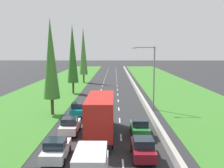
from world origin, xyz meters
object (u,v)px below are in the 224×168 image
object	(u,v)px
white_hatchback_left_lane	(56,149)
maroon_hatchback_right_lane_second	(143,148)
poplar_tree_second	(51,59)
red_box_truck_centre_lane	(101,115)
poplar_tree_third	(73,54)
teal_hatchback_left_lane	(78,109)
white_hatchback_left_lane_third	(70,125)
street_light_mast	(152,73)
poplar_tree_fourth	(83,51)
green_hatchback_right_lane	(140,127)

from	to	relation	value
white_hatchback_left_lane	maroon_hatchback_right_lane_second	bearing A→B (deg)	2.77
poplar_tree_second	red_box_truck_centre_lane	bearing A→B (deg)	-51.16
red_box_truck_centre_lane	poplar_tree_third	bearing A→B (deg)	105.17
red_box_truck_centre_lane	teal_hatchback_left_lane	bearing A→B (deg)	112.61
white_hatchback_left_lane_third	poplar_tree_third	bearing A→B (deg)	98.47
white_hatchback_left_lane	white_hatchback_left_lane_third	size ratio (longest dim) A/B	1.00
maroon_hatchback_right_lane_second	street_light_mast	size ratio (longest dim) A/B	0.43
poplar_tree_third	poplar_tree_fourth	distance (m)	16.79
red_box_truck_centre_lane	maroon_hatchback_right_lane_second	world-z (taller)	red_box_truck_centre_lane
maroon_hatchback_right_lane_second	red_box_truck_centre_lane	bearing A→B (deg)	125.57
green_hatchback_right_lane	poplar_tree_second	xyz separation A→B (m)	(-10.69, 8.10, 6.48)
maroon_hatchback_right_lane_second	poplar_tree_second	xyz separation A→B (m)	(-10.43, 13.51, 6.48)
white_hatchback_left_lane_third	white_hatchback_left_lane	bearing A→B (deg)	-89.84
white_hatchback_left_lane	green_hatchback_right_lane	xyz separation A→B (m)	(7.01, 5.73, 0.00)
white_hatchback_left_lane_third	poplar_tree_fourth	world-z (taller)	poplar_tree_fourth
maroon_hatchback_right_lane_second	poplar_tree_fourth	distance (m)	48.45
teal_hatchback_left_lane	maroon_hatchback_right_lane_second	bearing A→B (deg)	-62.07
white_hatchback_left_lane	teal_hatchback_left_lane	world-z (taller)	same
poplar_tree_fourth	white_hatchback_left_lane	bearing A→B (deg)	-85.69
green_hatchback_right_lane	poplar_tree_fourth	world-z (taller)	poplar_tree_fourth
white_hatchback_left_lane	poplar_tree_second	distance (m)	15.71
white_hatchback_left_lane_third	teal_hatchback_left_lane	xyz separation A→B (m)	(-0.19, 7.17, 0.00)
maroon_hatchback_right_lane_second	street_light_mast	world-z (taller)	street_light_mast
teal_hatchback_left_lane	poplar_tree_second	size ratio (longest dim) A/B	0.31
teal_hatchback_left_lane	street_light_mast	xyz separation A→B (m)	(9.94, 3.30, 4.40)
maroon_hatchback_right_lane_second	poplar_tree_third	size ratio (longest dim) A/B	0.29
maroon_hatchback_right_lane_second	teal_hatchback_left_lane	size ratio (longest dim) A/B	1.00
white_hatchback_left_lane	maroon_hatchback_right_lane_second	world-z (taller)	same
white_hatchback_left_lane_third	poplar_tree_third	distance (m)	25.26
white_hatchback_left_lane	green_hatchback_right_lane	distance (m)	9.05
red_box_truck_centre_lane	poplar_tree_second	xyz separation A→B (m)	(-6.86, 8.52, 5.13)
poplar_tree_second	white_hatchback_left_lane_third	bearing A→B (deg)	-64.15
red_box_truck_centre_lane	teal_hatchback_left_lane	distance (m)	8.91
red_box_truck_centre_lane	white_hatchback_left_lane_third	size ratio (longest dim) A/B	2.41
red_box_truck_centre_lane	maroon_hatchback_right_lane_second	bearing A→B (deg)	-54.43
maroon_hatchback_right_lane_second	teal_hatchback_left_lane	bearing A→B (deg)	117.93
white_hatchback_left_lane_third	street_light_mast	world-z (taller)	street_light_mast
maroon_hatchback_right_lane_second	poplar_tree_fourth	xyz separation A→B (m)	(-10.30, 46.76, 7.38)
white_hatchback_left_lane_third	maroon_hatchback_right_lane_second	size ratio (longest dim) A/B	1.00
green_hatchback_right_lane	poplar_tree_second	bearing A→B (deg)	142.83
poplar_tree_second	street_light_mast	bearing A→B (deg)	12.27
maroon_hatchback_right_lane_second	poplar_tree_third	world-z (taller)	poplar_tree_third
street_light_mast	red_box_truck_centre_lane	bearing A→B (deg)	-119.82
white_hatchback_left_lane_third	poplar_tree_second	xyz separation A→B (m)	(-3.66, 7.56, 6.48)
poplar_tree_third	poplar_tree_fourth	world-z (taller)	poplar_tree_fourth
green_hatchback_right_lane	poplar_tree_third	world-z (taller)	poplar_tree_third
poplar_tree_fourth	green_hatchback_right_lane	bearing A→B (deg)	-75.68
poplar_tree_second	teal_hatchback_left_lane	bearing A→B (deg)	-6.32
green_hatchback_right_lane	red_box_truck_centre_lane	bearing A→B (deg)	-173.78
white_hatchback_left_lane_third	poplar_tree_third	size ratio (longest dim) A/B	0.29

